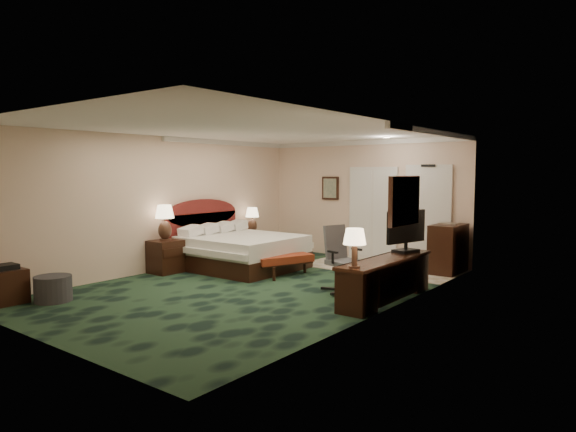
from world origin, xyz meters
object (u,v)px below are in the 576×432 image
Objects in this scene: desk at (386,279)px; desk_chair at (345,260)px; lamp_far at (252,220)px; ottoman at (53,289)px; tv at (406,231)px; lamp_near at (165,223)px; minibar at (448,249)px; nightstand_near at (166,256)px; bed_bench at (284,266)px; side_table at (7,286)px; nightstand_far at (252,244)px; bed at (243,252)px.

desk_chair reaches higher than desk.
ottoman is at bearing -85.15° from lamp_far.
tv is at bearing 90.71° from desk.
lamp_near reaches higher than minibar.
lamp_far is (-0.01, 2.57, 0.53)m from nightstand_near.
lamp_far is 0.26× the size of desk.
desk reaches higher than bed_bench.
desk_chair is at bearing -26.64° from lamp_far.
desk_chair reaches higher than side_table.
bed_bench is at bearing -161.15° from tv.
ottoman is 1.06× the size of side_table.
tv reaches higher than bed_bench.
desk_chair is at bearing 11.01° from lamp_near.
minibar is at bearing 55.90° from ottoman.
bed_bench is 3.25m from minibar.
lamp_far is 1.15× the size of side_table.
tv is (4.45, -1.20, 0.16)m from lamp_far.
desk is at bearing -89.25° from minibar.
nightstand_far is 4.53m from minibar.
lamp_near is 5.60m from minibar.
side_table is 5.78m from desk.
bed reaches higher than nightstand_far.
desk is 2.58× the size of tv.
lamp_near is (-0.91, -1.26, 0.65)m from bed.
bed is 3.32× the size of nightstand_near.
bed is 3.58× the size of lamp_far.
bed_bench is at bearing 30.02° from lamp_near.
nightstand_far is 0.58m from lamp_far.
desk_chair is (1.64, -0.46, 0.35)m from bed_bench.
desk_chair is at bearing -105.70° from minibar.
minibar is at bearing 10.07° from nightstand_far.
nightstand_near is at bearing -129.12° from bed_bench.
lamp_near reaches higher than lamp_far.
nightstand_near is 5.56m from minibar.
lamp_near is at bearing 100.02° from ottoman.
ottoman is at bearing -79.98° from lamp_near.
desk_chair is (3.67, 0.72, 0.23)m from nightstand_near.
desk is 2.39× the size of minibar.
ottoman is 5.65m from tv.
bed is 4.36m from side_table.
tv reaches higher than minibar.
minibar is at bearing 105.25° from tv.
tv reaches higher than nightstand_near.
side_table is (-0.00, -5.57, -0.59)m from lamp_far.
desk is at bearing 8.30° from bed_bench.
side_table is (-0.43, -0.49, 0.06)m from ottoman.
desk_chair reaches higher than bed_bench.
nightstand_far is 0.50× the size of desk_chair.
nightstand_far is 5.59m from side_table.
nightstand_far is 0.58× the size of minibar.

